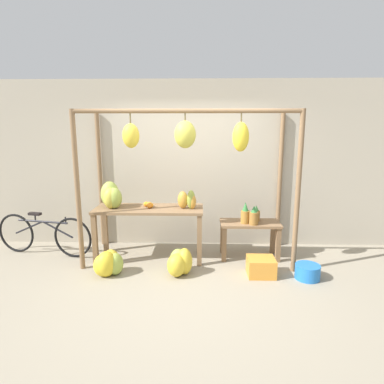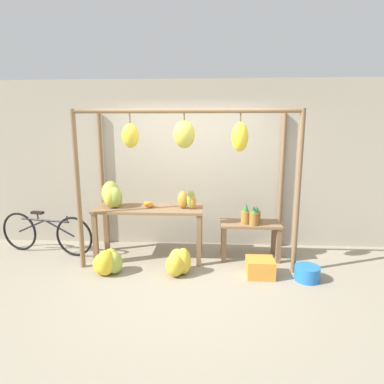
{
  "view_description": "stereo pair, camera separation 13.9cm",
  "coord_description": "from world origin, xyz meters",
  "px_view_note": "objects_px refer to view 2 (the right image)",
  "views": [
    {
      "loc": [
        0.19,
        -3.87,
        2.01
      ],
      "look_at": [
        0.06,
        0.88,
        1.06
      ],
      "focal_mm": 30.0,
      "sensor_mm": 36.0,
      "label": 1
    },
    {
      "loc": [
        0.33,
        -3.87,
        2.01
      ],
      "look_at": [
        0.06,
        0.88,
        1.06
      ],
      "focal_mm": 30.0,
      "sensor_mm": 36.0,
      "label": 2
    }
  ],
  "objects_px": {
    "blue_bucket": "(307,273)",
    "parked_bicycle": "(46,233)",
    "banana_pile_ground_left": "(108,263)",
    "fruit_crate_white": "(260,268)",
    "orange_pile": "(150,205)",
    "pineapple_cluster": "(251,216)",
    "banana_pile_on_table": "(112,196)",
    "banana_pile_ground_right": "(178,263)",
    "papaya_pile": "(188,200)"
  },
  "relations": [
    {
      "from": "papaya_pile",
      "to": "blue_bucket",
      "type": "bearing_deg",
      "value": -20.53
    },
    {
      "from": "parked_bicycle",
      "to": "pineapple_cluster",
      "type": "bearing_deg",
      "value": -1.1
    },
    {
      "from": "banana_pile_on_table",
      "to": "orange_pile",
      "type": "height_order",
      "value": "banana_pile_on_table"
    },
    {
      "from": "orange_pile",
      "to": "pineapple_cluster",
      "type": "relative_size",
      "value": 0.57
    },
    {
      "from": "pineapple_cluster",
      "to": "fruit_crate_white",
      "type": "height_order",
      "value": "pineapple_cluster"
    },
    {
      "from": "blue_bucket",
      "to": "fruit_crate_white",
      "type": "bearing_deg",
      "value": 172.23
    },
    {
      "from": "orange_pile",
      "to": "blue_bucket",
      "type": "xyz_separation_m",
      "value": [
        2.25,
        -0.68,
        -0.75
      ]
    },
    {
      "from": "orange_pile",
      "to": "parked_bicycle",
      "type": "distance_m",
      "value": 1.8
    },
    {
      "from": "banana_pile_on_table",
      "to": "banana_pile_ground_right",
      "type": "relative_size",
      "value": 0.89
    },
    {
      "from": "blue_bucket",
      "to": "parked_bicycle",
      "type": "distance_m",
      "value": 4.05
    },
    {
      "from": "pineapple_cluster",
      "to": "banana_pile_ground_left",
      "type": "relative_size",
      "value": 0.7
    },
    {
      "from": "banana_pile_ground_left",
      "to": "banana_pile_on_table",
      "type": "bearing_deg",
      "value": 98.29
    },
    {
      "from": "orange_pile",
      "to": "banana_pile_ground_left",
      "type": "bearing_deg",
      "value": -126.83
    },
    {
      "from": "banana_pile_ground_left",
      "to": "fruit_crate_white",
      "type": "distance_m",
      "value": 2.12
    },
    {
      "from": "pineapple_cluster",
      "to": "blue_bucket",
      "type": "distance_m",
      "value": 1.14
    },
    {
      "from": "parked_bicycle",
      "to": "banana_pile_ground_left",
      "type": "bearing_deg",
      "value": -29.79
    },
    {
      "from": "pineapple_cluster",
      "to": "banana_pile_ground_left",
      "type": "height_order",
      "value": "pineapple_cluster"
    },
    {
      "from": "orange_pile",
      "to": "blue_bucket",
      "type": "height_order",
      "value": "orange_pile"
    },
    {
      "from": "pineapple_cluster",
      "to": "parked_bicycle",
      "type": "xyz_separation_m",
      "value": [
        -3.29,
        0.06,
        -0.36
      ]
    },
    {
      "from": "pineapple_cluster",
      "to": "fruit_crate_white",
      "type": "bearing_deg",
      "value": -83.72
    },
    {
      "from": "pineapple_cluster",
      "to": "papaya_pile",
      "type": "xyz_separation_m",
      "value": [
        -0.97,
        -0.06,
        0.24
      ]
    },
    {
      "from": "banana_pile_on_table",
      "to": "fruit_crate_white",
      "type": "xyz_separation_m",
      "value": [
        2.21,
        -0.56,
        -0.87
      ]
    },
    {
      "from": "fruit_crate_white",
      "to": "blue_bucket",
      "type": "relative_size",
      "value": 1.12
    },
    {
      "from": "orange_pile",
      "to": "papaya_pile",
      "type": "height_order",
      "value": "papaya_pile"
    },
    {
      "from": "orange_pile",
      "to": "parked_bicycle",
      "type": "height_order",
      "value": "orange_pile"
    },
    {
      "from": "banana_pile_on_table",
      "to": "orange_pile",
      "type": "relative_size",
      "value": 2.12
    },
    {
      "from": "banana_pile_on_table",
      "to": "orange_pile",
      "type": "xyz_separation_m",
      "value": [
        0.57,
        0.03,
        -0.14
      ]
    },
    {
      "from": "parked_bicycle",
      "to": "papaya_pile",
      "type": "height_order",
      "value": "papaya_pile"
    },
    {
      "from": "orange_pile",
      "to": "pineapple_cluster",
      "type": "height_order",
      "value": "pineapple_cluster"
    },
    {
      "from": "blue_bucket",
      "to": "parked_bicycle",
      "type": "height_order",
      "value": "parked_bicycle"
    },
    {
      "from": "orange_pile",
      "to": "parked_bicycle",
      "type": "bearing_deg",
      "value": 177.8
    },
    {
      "from": "orange_pile",
      "to": "fruit_crate_white",
      "type": "bearing_deg",
      "value": -20.03
    },
    {
      "from": "banana_pile_ground_left",
      "to": "blue_bucket",
      "type": "xyz_separation_m",
      "value": [
        2.73,
        -0.03,
        -0.07
      ]
    },
    {
      "from": "fruit_crate_white",
      "to": "parked_bicycle",
      "type": "relative_size",
      "value": 0.23
    },
    {
      "from": "pineapple_cluster",
      "to": "papaya_pile",
      "type": "distance_m",
      "value": 1.0
    },
    {
      "from": "orange_pile",
      "to": "papaya_pile",
      "type": "bearing_deg",
      "value": -5.84
    },
    {
      "from": "fruit_crate_white",
      "to": "blue_bucket",
      "type": "distance_m",
      "value": 0.62
    },
    {
      "from": "banana_pile_ground_right",
      "to": "blue_bucket",
      "type": "bearing_deg",
      "value": -3.0
    },
    {
      "from": "banana_pile_ground_right",
      "to": "fruit_crate_white",
      "type": "bearing_deg",
      "value": -0.4
    },
    {
      "from": "blue_bucket",
      "to": "banana_pile_ground_right",
      "type": "bearing_deg",
      "value": 177.0
    },
    {
      "from": "fruit_crate_white",
      "to": "parked_bicycle",
      "type": "height_order",
      "value": "parked_bicycle"
    },
    {
      "from": "pineapple_cluster",
      "to": "blue_bucket",
      "type": "height_order",
      "value": "pineapple_cluster"
    },
    {
      "from": "orange_pile",
      "to": "banana_pile_on_table",
      "type": "bearing_deg",
      "value": -176.91
    },
    {
      "from": "banana_pile_ground_right",
      "to": "parked_bicycle",
      "type": "relative_size",
      "value": 0.27
    },
    {
      "from": "papaya_pile",
      "to": "pineapple_cluster",
      "type": "bearing_deg",
      "value": 3.79
    },
    {
      "from": "banana_pile_ground_left",
      "to": "fruit_crate_white",
      "type": "relative_size",
      "value": 1.27
    },
    {
      "from": "pineapple_cluster",
      "to": "banana_pile_ground_right",
      "type": "bearing_deg",
      "value": -151.12
    },
    {
      "from": "banana_pile_ground_right",
      "to": "fruit_crate_white",
      "type": "relative_size",
      "value": 1.21
    },
    {
      "from": "blue_bucket",
      "to": "parked_bicycle",
      "type": "xyz_separation_m",
      "value": [
        -3.97,
        0.75,
        0.24
      ]
    },
    {
      "from": "banana_pile_on_table",
      "to": "blue_bucket",
      "type": "xyz_separation_m",
      "value": [
        2.82,
        -0.65,
        -0.89
      ]
    }
  ]
}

